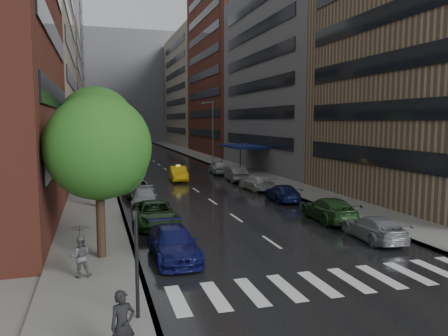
{
  "coord_description": "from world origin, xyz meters",
  "views": [
    {
      "loc": [
        -8.73,
        -16.73,
        6.36
      ],
      "look_at": [
        0.0,
        12.82,
        3.0
      ],
      "focal_mm": 35.0,
      "sensor_mm": 36.0,
      "label": 1
    }
  ],
  "objects": [
    {
      "name": "buildings_left",
      "position": [
        -15.0,
        58.79,
        15.99
      ],
      "size": [
        8.0,
        108.0,
        38.0
      ],
      "color": "maroon",
      "rests_on": "ground"
    },
    {
      "name": "buildings_right",
      "position": [
        15.0,
        56.7,
        15.03
      ],
      "size": [
        8.05,
        109.1,
        36.0
      ],
      "color": "#937A5B",
      "rests_on": "ground"
    },
    {
      "name": "awning",
      "position": [
        8.98,
        35.0,
        3.13
      ],
      "size": [
        4.0,
        8.0,
        3.12
      ],
      "color": "navy",
      "rests_on": "sidewalk_right"
    },
    {
      "name": "tree_mid",
      "position": [
        -8.6,
        15.69,
        5.99
      ],
      "size": [
        5.49,
        5.49,
        8.75
      ],
      "color": "#382619",
      "rests_on": "ground"
    },
    {
      "name": "parked_cars_left",
      "position": [
        -5.4,
        20.47,
        0.7
      ],
      "size": [
        2.51,
        41.56,
        1.48
      ],
      "color": "#10124D",
      "rests_on": "ground"
    },
    {
      "name": "ped_black_umbrella",
      "position": [
        -9.44,
        1.05,
        1.38
      ],
      "size": [
        0.96,
        0.98,
        2.09
      ],
      "color": "#4D4F53",
      "rests_on": "sidewalk_left"
    },
    {
      "name": "sidewalk_right",
      "position": [
        9.0,
        50.0,
        0.07
      ],
      "size": [
        4.0,
        140.0,
        0.15
      ],
      "primitive_type": "cube",
      "color": "gray",
      "rests_on": "ground"
    },
    {
      "name": "ground",
      "position": [
        0.0,
        0.0,
        0.0
      ],
      "size": [
        220.0,
        220.0,
        0.0
      ],
      "primitive_type": "plane",
      "color": "gray",
      "rests_on": "ground"
    },
    {
      "name": "taxi",
      "position": [
        -0.41,
        28.55,
        0.77
      ],
      "size": [
        1.9,
        4.77,
        1.54
      ],
      "primitive_type": "imported",
      "rotation": [
        0.0,
        0.0,
        -0.06
      ],
      "color": "yellow",
      "rests_on": "ground"
    },
    {
      "name": "crosswalk",
      "position": [
        0.2,
        -2.0,
        0.01
      ],
      "size": [
        13.15,
        2.8,
        0.01
      ],
      "color": "silver",
      "rests_on": "ground"
    },
    {
      "name": "tree_far",
      "position": [
        -8.6,
        33.38,
        5.16
      ],
      "size": [
        4.74,
        4.74,
        7.55
      ],
      "color": "#382619",
      "rests_on": "ground"
    },
    {
      "name": "building_far",
      "position": [
        0.0,
        118.0,
        16.0
      ],
      "size": [
        40.0,
        14.0,
        32.0
      ],
      "primitive_type": "cube",
      "color": "slate",
      "rests_on": "ground"
    },
    {
      "name": "sidewalk_left",
      "position": [
        -9.0,
        50.0,
        0.07
      ],
      "size": [
        4.0,
        140.0,
        0.15
      ],
      "primitive_type": "cube",
      "color": "gray",
      "rests_on": "ground"
    },
    {
      "name": "ped_bag_walker",
      "position": [
        -8.18,
        -5.63,
        1.05
      ],
      "size": [
        0.77,
        0.61,
        1.85
      ],
      "color": "black",
      "rests_on": "sidewalk_left"
    },
    {
      "name": "road",
      "position": [
        0.0,
        50.0,
        0.01
      ],
      "size": [
        14.0,
        140.0,
        0.01
      ],
      "primitive_type": "cube",
      "color": "black",
      "rests_on": "ground"
    },
    {
      "name": "street_lamp_right",
      "position": [
        7.72,
        45.0,
        4.89
      ],
      "size": [
        1.74,
        0.22,
        9.0
      ],
      "color": "gray",
      "rests_on": "sidewalk_right"
    },
    {
      "name": "tree_near",
      "position": [
        -8.6,
        3.49,
        5.16
      ],
      "size": [
        4.74,
        4.74,
        7.55
      ],
      "color": "#382619",
      "rests_on": "ground"
    },
    {
      "name": "parked_cars_right",
      "position": [
        5.4,
        17.66,
        0.73
      ],
      "size": [
        2.48,
        35.12,
        1.61
      ],
      "color": "gray",
      "rests_on": "ground"
    },
    {
      "name": "traffic_light",
      "position": [
        -7.6,
        -3.28,
        2.23
      ],
      "size": [
        0.18,
        0.15,
        3.45
      ],
      "color": "black",
      "rests_on": "sidewalk_left"
    },
    {
      "name": "street_lamp_left",
      "position": [
        -7.72,
        30.0,
        4.89
      ],
      "size": [
        1.74,
        0.22,
        9.0
      ],
      "color": "gray",
      "rests_on": "sidewalk_left"
    }
  ]
}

